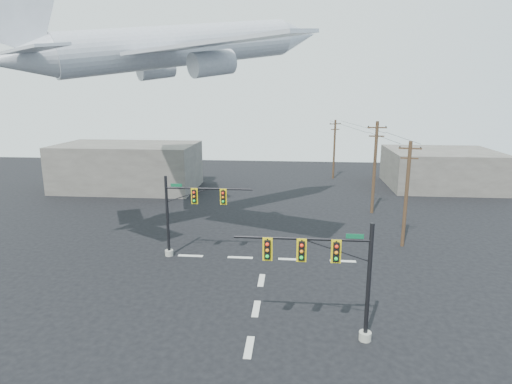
# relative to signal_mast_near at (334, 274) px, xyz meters

# --- Properties ---
(ground) EXTENTS (120.00, 120.00, 0.00)m
(ground) POSITION_rel_signal_mast_near_xyz_m (-4.25, -1.17, -3.69)
(ground) COLOR black
(ground) RESTS_ON ground
(lane_markings) EXTENTS (14.00, 21.20, 0.01)m
(lane_markings) POSITION_rel_signal_mast_near_xyz_m (-4.25, 4.16, -3.68)
(lane_markings) COLOR beige
(lane_markings) RESTS_ON ground
(signal_mast_near) EXTENTS (7.23, 0.71, 6.46)m
(signal_mast_near) POSITION_rel_signal_mast_near_xyz_m (0.00, 0.00, 0.00)
(signal_mast_near) COLOR gray
(signal_mast_near) RESTS_ON ground
(signal_mast_far) EXTENTS (7.04, 0.71, 6.48)m
(signal_mast_far) POSITION_rel_signal_mast_near_xyz_m (-10.46, 10.70, -0.17)
(signal_mast_far) COLOR gray
(signal_mast_far) RESTS_ON ground
(utility_pole_a) EXTENTS (1.77, 0.44, 8.90)m
(utility_pole_a) POSITION_rel_signal_mast_near_xyz_m (7.11, 14.66, 0.96)
(utility_pole_a) COLOR #4A321F
(utility_pole_a) RESTS_ON ground
(utility_pole_b) EXTENTS (1.98, 0.33, 9.79)m
(utility_pole_b) POSITION_rel_signal_mast_near_xyz_m (6.27, 24.79, 1.43)
(utility_pole_b) COLOR #4A321F
(utility_pole_b) RESTS_ON ground
(utility_pole_c) EXTENTS (1.67, 0.84, 8.72)m
(utility_pole_c) POSITION_rel_signal_mast_near_xyz_m (3.66, 43.22, 0.87)
(utility_pole_c) COLOR #4A321F
(utility_pole_c) RESTS_ON ground
(power_lines) EXTENTS (5.06, 28.57, 0.12)m
(power_lines) POSITION_rel_signal_mast_near_xyz_m (5.57, 28.96, 4.91)
(power_lines) COLOR black
(airliner) EXTENTS (25.60, 24.33, 7.88)m
(airliner) POSITION_rel_signal_mast_near_xyz_m (-11.58, 16.06, 12.71)
(airliner) COLOR silver
(building_left) EXTENTS (18.00, 10.00, 6.00)m
(building_left) POSITION_rel_signal_mast_near_xyz_m (-24.25, 33.83, -0.69)
(building_left) COLOR #6A645D
(building_left) RESTS_ON ground
(building_right) EXTENTS (14.00, 12.00, 5.00)m
(building_right) POSITION_rel_signal_mast_near_xyz_m (17.75, 38.83, -1.19)
(building_right) COLOR #6A645D
(building_right) RESTS_ON ground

